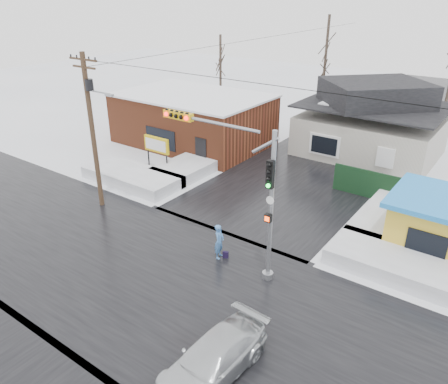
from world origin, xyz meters
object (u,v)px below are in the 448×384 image
Objects in this scene: traffic_signal at (240,179)px; utility_pole at (92,124)px; kiosk at (437,223)px; marquee_sign at (157,146)px; pedestrian at (219,242)px; car at (213,360)px.

traffic_signal is 0.78× the size of utility_pole.
utility_pole reaches higher than kiosk.
pedestrian is (10.22, -6.43, -1.03)m from marquee_sign.
utility_pole is 3.53× the size of marquee_sign.
kiosk is at bearing -65.13° from pedestrian.
kiosk reaches higher than marquee_sign.
marquee_sign is 0.55× the size of kiosk.
utility_pole is at bearing 157.66° from car.
kiosk reaches higher than car.
utility_pole is 18.95m from kiosk.
traffic_signal is 10.39m from utility_pole.
traffic_signal reaches higher than car.
marquee_sign is 18.51m from kiosk.
utility_pole is 1.96× the size of kiosk.
traffic_signal is 3.84m from pedestrian.
utility_pole is 15.32m from car.
kiosk is at bearing 1.55° from marquee_sign.
pedestrian reaches higher than car.
kiosk reaches higher than pedestrian.
marquee_sign is 1.42× the size of pedestrian.
traffic_signal is at bearing -29.72° from marquee_sign.
utility_pole is 1.94× the size of car.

